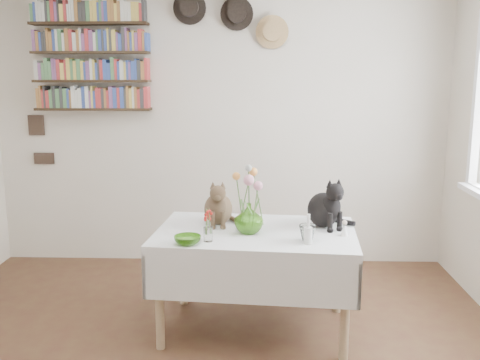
{
  "coord_description": "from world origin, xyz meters",
  "views": [
    {
      "loc": [
        0.33,
        -2.49,
        1.7
      ],
      "look_at": [
        0.23,
        0.78,
        1.05
      ],
      "focal_mm": 40.0,
      "sensor_mm": 36.0,
      "label": 1
    }
  ],
  "objects_px": {
    "dining_table": "(256,255)",
    "flower_vase": "(249,218)",
    "black_cat": "(323,201)",
    "bookshelf_unit": "(91,57)",
    "tabby_cat": "(218,201)"
  },
  "relations": [
    {
      "from": "dining_table",
      "to": "flower_vase",
      "type": "xyz_separation_m",
      "value": [
        -0.04,
        -0.05,
        0.27
      ]
    },
    {
      "from": "dining_table",
      "to": "flower_vase",
      "type": "relative_size",
      "value": 6.96
    },
    {
      "from": "black_cat",
      "to": "bookshelf_unit",
      "type": "distance_m",
      "value": 2.41
    },
    {
      "from": "dining_table",
      "to": "black_cat",
      "type": "bearing_deg",
      "value": 15.33
    },
    {
      "from": "tabby_cat",
      "to": "flower_vase",
      "type": "relative_size",
      "value": 1.64
    },
    {
      "from": "flower_vase",
      "to": "bookshelf_unit",
      "type": "bearing_deg",
      "value": 135.97
    },
    {
      "from": "tabby_cat",
      "to": "bookshelf_unit",
      "type": "relative_size",
      "value": 0.32
    },
    {
      "from": "black_cat",
      "to": "bookshelf_unit",
      "type": "xyz_separation_m",
      "value": [
        -1.88,
        1.16,
        0.97
      ]
    },
    {
      "from": "tabby_cat",
      "to": "bookshelf_unit",
      "type": "bearing_deg",
      "value": 133.17
    },
    {
      "from": "black_cat",
      "to": "bookshelf_unit",
      "type": "bearing_deg",
      "value": 121.3
    },
    {
      "from": "dining_table",
      "to": "tabby_cat",
      "type": "xyz_separation_m",
      "value": [
        -0.26,
        0.16,
        0.33
      ]
    },
    {
      "from": "tabby_cat",
      "to": "black_cat",
      "type": "height_order",
      "value": "black_cat"
    },
    {
      "from": "black_cat",
      "to": "flower_vase",
      "type": "height_order",
      "value": "black_cat"
    },
    {
      "from": "flower_vase",
      "to": "bookshelf_unit",
      "type": "xyz_separation_m",
      "value": [
        -1.38,
        1.33,
        1.05
      ]
    },
    {
      "from": "dining_table",
      "to": "bookshelf_unit",
      "type": "distance_m",
      "value": 2.33
    }
  ]
}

